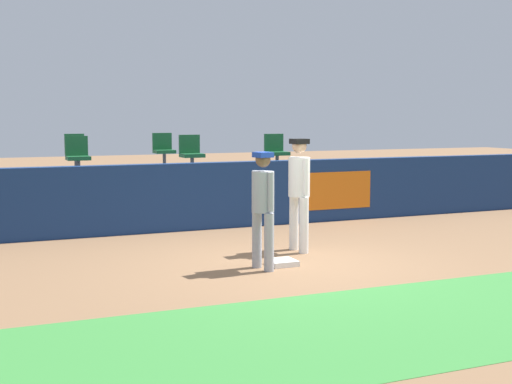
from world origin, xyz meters
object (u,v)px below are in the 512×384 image
(player_fielder_home, at_px, (299,187))
(seat_front_left, at_px, (78,154))
(player_runner_visitor, at_px, (263,202))
(seat_front_center, at_px, (191,152))
(seat_back_center, at_px, (163,148))
(seat_back_left, at_px, (75,150))
(seat_front_right, at_px, (276,150))
(first_base, at_px, (282,262))

(player_fielder_home, distance_m, seat_front_left, 5.12)
(player_fielder_home, xyz_separation_m, seat_front_left, (-2.92, 4.18, 0.38))
(player_runner_visitor, relative_size, seat_front_center, 2.03)
(player_fielder_home, distance_m, seat_back_center, 6.03)
(player_runner_visitor, distance_m, seat_front_center, 5.25)
(seat_back_left, xyz_separation_m, seat_front_center, (2.18, -1.80, 0.00))
(player_fielder_home, height_order, seat_front_left, player_fielder_home)
(seat_back_left, distance_m, seat_back_center, 2.06)
(player_fielder_home, distance_m, seat_back_left, 6.58)
(seat_front_left, bearing_deg, seat_back_left, 83.10)
(seat_front_right, xyz_separation_m, seat_back_center, (-2.13, 1.80, 0.00))
(player_fielder_home, height_order, seat_back_left, player_fielder_home)
(seat_back_left, bearing_deg, player_runner_visitor, -76.96)
(first_base, xyz_separation_m, seat_front_left, (-2.21, 5.05, 1.41))
(first_base, bearing_deg, seat_front_center, 87.88)
(seat_back_left, bearing_deg, seat_front_center, -39.52)
(player_runner_visitor, xyz_separation_m, seat_back_left, (-1.62, 7.00, 0.46))
(player_runner_visitor, xyz_separation_m, seat_front_center, (0.56, 5.20, 0.46))
(seat_back_left, bearing_deg, seat_front_right, -23.23)
(first_base, xyz_separation_m, player_fielder_home, (0.71, 0.87, 1.03))
(seat_front_right, bearing_deg, seat_back_left, 156.77)
(player_fielder_home, distance_m, seat_front_right, 4.46)
(first_base, height_order, seat_back_left, seat_back_left)
(seat_front_left, xyz_separation_m, seat_front_center, (2.40, 0.00, 0.00))
(seat_front_left, height_order, seat_front_center, same)
(seat_back_left, height_order, seat_front_center, same)
(seat_back_left, xyz_separation_m, seat_back_center, (2.06, 0.00, 0.00))
(first_base, height_order, seat_front_left, seat_front_left)
(seat_back_left, relative_size, seat_back_center, 1.00)
(player_runner_visitor, xyz_separation_m, seat_back_center, (0.44, 7.00, 0.46))
(seat_front_right, bearing_deg, first_base, -113.52)
(player_fielder_home, relative_size, seat_front_center, 2.21)
(seat_back_left, relative_size, seat_front_left, 1.00)
(player_fielder_home, bearing_deg, seat_back_left, -158.62)
(first_base, xyz_separation_m, seat_back_center, (0.07, 6.85, 1.41))
(player_fielder_home, xyz_separation_m, seat_back_left, (-2.70, 5.98, 0.38))
(seat_front_right, distance_m, seat_front_left, 4.41)
(player_fielder_home, bearing_deg, seat_front_left, -148.00)
(first_base, xyz_separation_m, seat_front_right, (2.20, 5.05, 1.41))
(player_runner_visitor, height_order, seat_front_left, seat_front_left)
(seat_front_right, distance_m, seat_front_center, 2.01)
(seat_front_left, height_order, seat_back_center, same)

